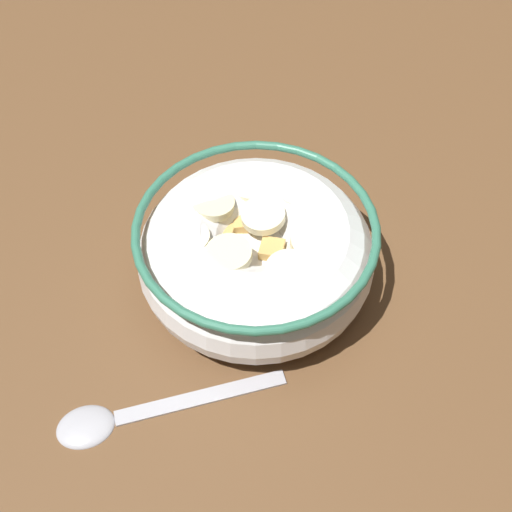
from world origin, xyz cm
name	(u,v)px	position (x,y,z in cm)	size (l,w,h in cm)	color
ground_plane	(256,290)	(0.00, 0.00, -1.00)	(99.64, 99.64, 2.00)	brown
cereal_bowl	(256,252)	(0.00, -0.01, 3.39)	(15.98, 15.98, 6.25)	white
spoon	(123,415)	(-6.39, 11.42, 0.33)	(3.67, 14.59, 0.80)	#A5A5AD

